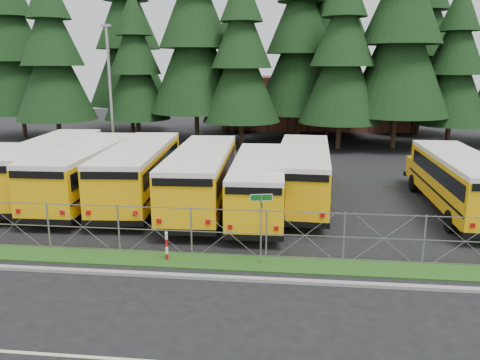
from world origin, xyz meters
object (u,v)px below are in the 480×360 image
Objects in this scene: bus_6 at (303,175)px; bus_east at (457,183)px; bus_3 at (141,173)px; street_sign at (261,214)px; bus_5 at (259,185)px; bus_4 at (203,178)px; bus_2 at (89,173)px; bus_1 at (52,169)px; light_standard at (111,93)px; striped_bollard at (167,246)px.

bus_6 is 7.90m from bus_east.
street_sign is (7.16, -7.91, 0.44)m from bus_3.
bus_5 is at bearing -171.88° from bus_east.
bus_2 is at bearing 172.32° from bus_4.
bus_5 is (12.12, -1.93, -0.17)m from bus_1.
bus_4 is 13.20m from bus_east.
bus_5 is 1.09× the size of light_standard.
bus_1 is 10.30× the size of striped_bollard.
bus_east is 9.63× the size of striped_bollard.
bus_2 is 1.04× the size of bus_east.
light_standard is at bearing 115.77° from bus_3.
bus_2 reaches higher than bus_6.
bus_1 reaches higher than street_sign.
bus_east is at bearing 30.52° from striped_bollard.
striped_bollard is (-13.29, -7.83, -0.92)m from bus_east.
bus_1 reaches higher than striped_bollard.
bus_3 is 1.10× the size of bus_5.
bus_4 is 4.31× the size of street_sign.
bus_6 is (2.26, 2.09, 0.10)m from bus_5.
bus_3 reaches higher than bus_4.
bus_5 is 15.16m from light_standard.
bus_4 is 1.02× the size of bus_6.
bus_east is at bearing -4.68° from bus_3.
bus_2 is 1.09× the size of bus_5.
bus_1 reaches higher than bus_6.
bus_1 reaches higher than bus_3.
bus_1 is at bearing 170.72° from bus_3.
bus_4 is at bearing -46.78° from light_standard.
bus_1 is 15.16m from street_sign.
bus_east is (19.73, 0.04, -0.07)m from bus_2.
bus_1 is at bearing 136.68° from striped_bollard.
street_sign is 0.28× the size of light_standard.
bus_2 is 1.02× the size of bus_6.
bus_2 is 4.29× the size of street_sign.
bus_4 is at bearing 116.53° from street_sign.
bus_5 is (9.61, -1.28, -0.13)m from bus_2.
bus_1 reaches higher than bus_east.
street_sign is at bearing 0.79° from striped_bollard.
bus_east is at bearing -20.59° from light_standard.
bus_2 is 10.05× the size of striped_bollard.
bus_1 reaches higher than bus_2.
bus_3 is 16.80m from bus_east.
bus_4 reaches higher than bus_east.
bus_3 is 8.96m from bus_6.
striped_bollard is 18.45m from light_standard.
bus_3 is 3.70m from bus_4.
bus_1 is 1.02× the size of bus_4.
bus_6 is 9.87× the size of striped_bollard.
striped_bollard is (-0.11, -7.16, -0.99)m from bus_4.
bus_6 reaches higher than bus_east.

